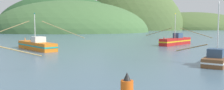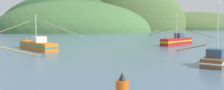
{
  "view_description": "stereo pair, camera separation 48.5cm",
  "coord_description": "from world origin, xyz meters",
  "px_view_note": "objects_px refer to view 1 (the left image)",
  "views": [
    {
      "loc": [
        -2.11,
        -10.47,
        4.22
      ],
      "look_at": [
        1.43,
        22.41,
        1.4
      ],
      "focal_mm": 36.7,
      "sensor_mm": 36.0,
      "label": 1
    },
    {
      "loc": [
        -1.63,
        -10.52,
        4.22
      ],
      "look_at": [
        1.43,
        22.41,
        1.4
      ],
      "focal_mm": 36.7,
      "sensor_mm": 36.0,
      "label": 2
    }
  ],
  "objects_px": {
    "fishing_boat_orange": "(37,45)",
    "channel_buoy": "(127,86)",
    "fishing_boat_brown": "(217,59)",
    "fishing_boat_red": "(176,41)"
  },
  "relations": [
    {
      "from": "fishing_boat_brown",
      "to": "channel_buoy",
      "type": "xyz_separation_m",
      "value": [
        -11.55,
        -9.88,
        -0.01
      ]
    },
    {
      "from": "fishing_boat_orange",
      "to": "fishing_boat_red",
      "type": "bearing_deg",
      "value": -110.53
    },
    {
      "from": "fishing_boat_orange",
      "to": "fishing_boat_brown",
      "type": "xyz_separation_m",
      "value": [
        22.84,
        -18.26,
        -0.19
      ]
    },
    {
      "from": "fishing_boat_orange",
      "to": "channel_buoy",
      "type": "xyz_separation_m",
      "value": [
        11.29,
        -28.14,
        -0.21
      ]
    },
    {
      "from": "fishing_boat_orange",
      "to": "channel_buoy",
      "type": "height_order",
      "value": "fishing_boat_orange"
    },
    {
      "from": "fishing_boat_brown",
      "to": "channel_buoy",
      "type": "distance_m",
      "value": 15.2
    },
    {
      "from": "fishing_boat_orange",
      "to": "channel_buoy",
      "type": "bearing_deg",
      "value": 167.53
    },
    {
      "from": "channel_buoy",
      "to": "fishing_boat_brown",
      "type": "bearing_deg",
      "value": 40.54
    },
    {
      "from": "fishing_boat_orange",
      "to": "fishing_boat_red",
      "type": "relative_size",
      "value": 1.41
    },
    {
      "from": "fishing_boat_brown",
      "to": "fishing_boat_orange",
      "type": "bearing_deg",
      "value": 90.75
    }
  ]
}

